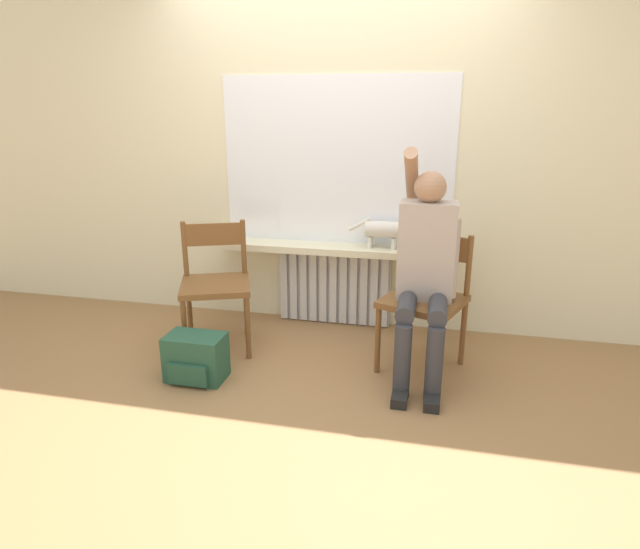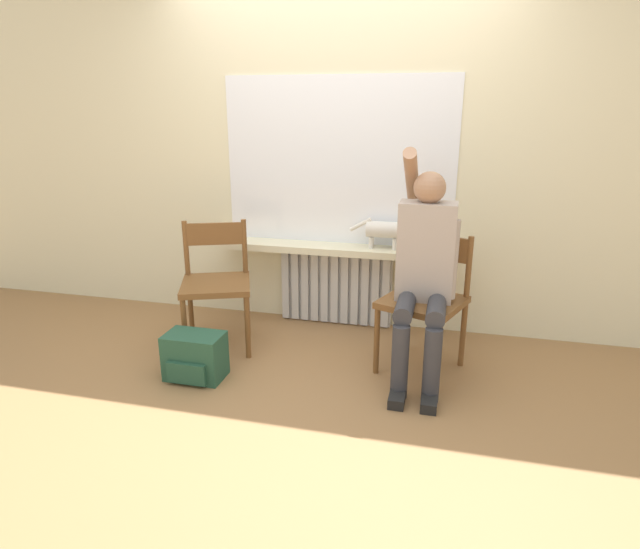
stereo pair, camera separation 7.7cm
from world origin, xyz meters
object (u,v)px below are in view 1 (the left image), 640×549
chair_right (426,298)px  backpack (196,358)px  person (425,265)px  chair_left (215,282)px  cat (385,230)px

chair_right → backpack: (-1.36, -0.49, -0.33)m
chair_right → person: bearing=-77.0°
chair_left → backpack: bearing=-104.6°
chair_left → backpack: chair_left is taller
chair_left → cat: chair_left is taller
chair_left → chair_right: size_ratio=1.00×
chair_left → person: (1.41, -0.10, 0.24)m
person → backpack: person is taller
chair_left → cat: (1.10, 0.55, 0.30)m
person → backpack: bearing=-163.6°
chair_left → backpack: (0.06, -0.49, -0.33)m
chair_left → person: 1.43m
cat → backpack: cat is taller
person → backpack: (-1.34, -0.40, -0.57)m
chair_right → person: person is taller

